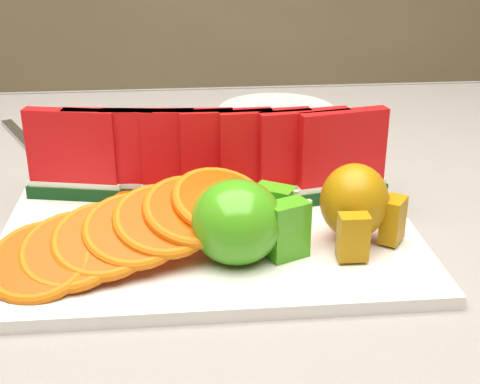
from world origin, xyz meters
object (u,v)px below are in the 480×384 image
at_px(pear_cluster, 356,204).
at_px(side_plate, 277,111).
at_px(platter, 209,230).
at_px(apple_cluster, 244,222).
at_px(fork, 23,135).

relative_size(pear_cluster, side_plate, 0.46).
xyz_separation_m(platter, apple_cluster, (0.03, -0.06, 0.04)).
bearing_deg(apple_cluster, side_plate, 78.12).
relative_size(platter, pear_cluster, 4.43).
height_order(platter, fork, platter).
distance_m(platter, apple_cluster, 0.08).
bearing_deg(apple_cluster, platter, 114.62).
bearing_deg(platter, side_plate, 72.57).
bearing_deg(platter, apple_cluster, -65.38).
bearing_deg(platter, fork, 127.03).
bearing_deg(pear_cluster, fork, 135.55).
bearing_deg(fork, apple_cluster, -54.73).
bearing_deg(pear_cluster, apple_cluster, -171.60).
height_order(platter, apple_cluster, apple_cluster).
relative_size(platter, apple_cluster, 3.66).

